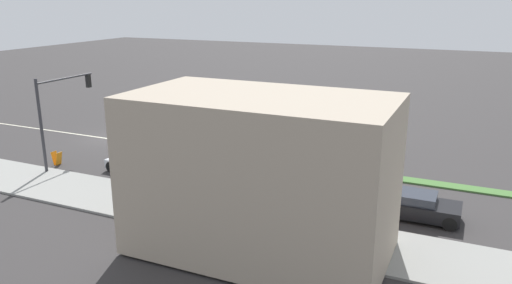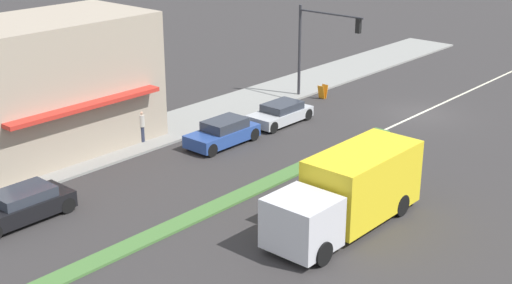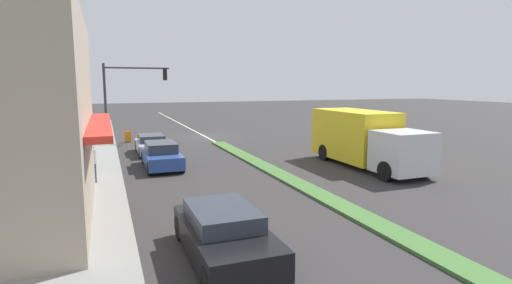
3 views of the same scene
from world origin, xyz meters
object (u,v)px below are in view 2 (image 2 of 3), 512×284
(traffic_signal_main, at_px, (319,38))
(warning_aframe_sign, at_px, (323,92))
(suv_black, at_px, (21,206))
(coupe_blue, at_px, (223,133))
(pedestrian, at_px, (141,125))
(sedan_silver, at_px, (280,113))
(delivery_truck, at_px, (349,191))

(traffic_signal_main, relative_size, warning_aframe_sign, 6.69)
(suv_black, xyz_separation_m, coupe_blue, (0.00, -11.54, 0.01))
(pedestrian, height_order, sedan_silver, pedestrian)
(traffic_signal_main, bearing_deg, pedestrian, 80.26)
(warning_aframe_sign, relative_size, sedan_silver, 0.22)
(warning_aframe_sign, xyz_separation_m, coupe_blue, (-1.12, 10.07, 0.21))
(pedestrian, distance_m, delivery_truck, 13.24)
(suv_black, distance_m, sedan_silver, 16.14)
(pedestrian, bearing_deg, sedan_silver, -113.88)
(pedestrian, xyz_separation_m, suv_black, (-3.21, 8.89, -0.37))
(warning_aframe_sign, bearing_deg, traffic_signal_main, 89.20)
(sedan_silver, bearing_deg, warning_aframe_sign, -78.46)
(coupe_blue, bearing_deg, pedestrian, 39.56)
(warning_aframe_sign, bearing_deg, suv_black, 92.96)
(warning_aframe_sign, relative_size, delivery_truck, 0.11)
(traffic_signal_main, distance_m, warning_aframe_sign, 3.52)
(suv_black, xyz_separation_m, sedan_silver, (0.00, -16.14, -0.05))
(traffic_signal_main, height_order, delivery_truck, traffic_signal_main)
(pedestrian, height_order, delivery_truck, delivery_truck)
(traffic_signal_main, xyz_separation_m, sedan_silver, (-1.12, 4.90, -3.33))
(traffic_signal_main, height_order, warning_aframe_sign, traffic_signal_main)
(traffic_signal_main, distance_m, pedestrian, 12.66)
(pedestrian, xyz_separation_m, delivery_truck, (-13.21, 0.68, 0.48))
(warning_aframe_sign, relative_size, suv_black, 0.20)
(delivery_truck, relative_size, suv_black, 1.82)
(suv_black, bearing_deg, traffic_signal_main, -86.94)
(traffic_signal_main, relative_size, suv_black, 1.36)
(traffic_signal_main, bearing_deg, delivery_truck, 130.93)
(traffic_signal_main, relative_size, delivery_truck, 0.75)
(warning_aframe_sign, bearing_deg, sedan_silver, 101.54)
(delivery_truck, height_order, coupe_blue, delivery_truck)
(pedestrian, bearing_deg, traffic_signal_main, -99.74)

